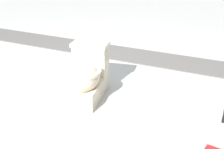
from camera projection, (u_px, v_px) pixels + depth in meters
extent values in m
plane|color=#B7B2A8|center=(78.00, 94.00, 3.19)|extent=(14.00, 14.00, 0.00)
cube|color=#605B56|center=(164.00, 60.00, 4.08)|extent=(0.56, 8.00, 0.01)
cube|color=beige|center=(85.00, 89.00, 3.10)|extent=(0.66, 0.46, 0.17)
ellipsoid|color=beige|center=(81.00, 77.00, 2.94)|extent=(0.50, 0.44, 0.28)
cylinder|color=beige|center=(81.00, 71.00, 2.92)|extent=(0.46, 0.46, 0.03)
cube|color=beige|center=(91.00, 60.00, 3.20)|extent=(0.25, 0.37, 0.30)
cube|color=beige|center=(90.00, 44.00, 3.13)|extent=(0.27, 0.40, 0.04)
cylinder|color=silver|center=(98.00, 43.00, 3.10)|extent=(0.02, 0.02, 0.01)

